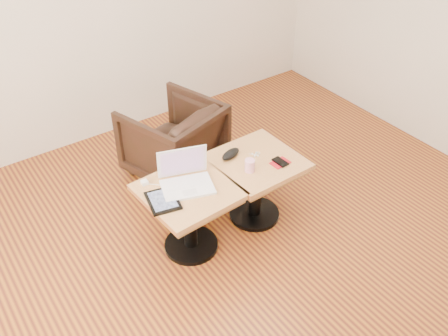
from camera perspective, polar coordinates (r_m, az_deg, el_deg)
room_shell at (r=2.58m, az=5.47°, el=7.86°), size 4.52×4.52×2.71m
side_table_left at (r=3.35m, az=-4.02°, el=-4.18°), size 0.62×0.62×0.53m
side_table_right at (r=3.60m, az=3.70°, el=-0.72°), size 0.59×0.59×0.53m
laptop at (r=3.27m, az=-4.40°, el=-1.23°), size 0.40×0.35×0.24m
tablet at (r=3.18m, az=-7.01°, el=-3.71°), size 0.23×0.27×0.02m
charging_adapter at (r=3.33m, az=-9.06°, el=-1.64°), size 0.05×0.05×0.03m
glasses_case at (r=3.53m, az=0.77°, el=1.62°), size 0.18×0.12×0.05m
striped_cup at (r=3.39m, az=2.96°, el=0.28°), size 0.09×0.09×0.09m
earbuds_tangle at (r=3.57m, az=3.67°, el=1.57°), size 0.07×0.06×0.01m
phone_on_sleeve at (r=3.50m, az=6.44°, el=0.65°), size 0.14×0.12×0.02m
armchair at (r=4.13m, az=-5.81°, el=3.27°), size 0.85×0.86×0.63m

